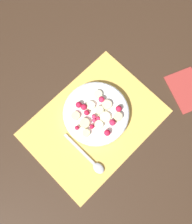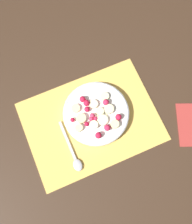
# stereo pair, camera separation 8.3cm
# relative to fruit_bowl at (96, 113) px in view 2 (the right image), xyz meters

# --- Properties ---
(ground_plane) EXTENTS (3.00, 3.00, 0.00)m
(ground_plane) POSITION_rel_fruit_bowl_xyz_m (-0.02, -0.01, -0.02)
(ground_plane) COLOR #382619
(placemat) EXTENTS (0.45, 0.33, 0.01)m
(placemat) POSITION_rel_fruit_bowl_xyz_m (-0.02, -0.01, -0.02)
(placemat) COLOR #E0B251
(placemat) RESTS_ON ground_plane
(fruit_bowl) EXTENTS (0.23, 0.23, 0.05)m
(fruit_bowl) POSITION_rel_fruit_bowl_xyz_m (0.00, 0.00, 0.00)
(fruit_bowl) COLOR silver
(fruit_bowl) RESTS_ON placemat
(spoon) EXTENTS (0.03, 0.18, 0.01)m
(spoon) POSITION_rel_fruit_bowl_xyz_m (-0.12, -0.10, -0.01)
(spoon) COLOR #B2B2B7
(spoon) RESTS_ON placemat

